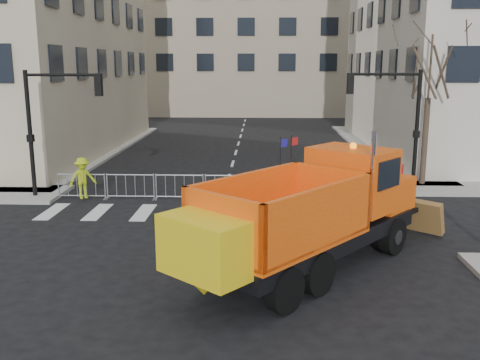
{
  "coord_description": "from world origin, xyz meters",
  "views": [
    {
      "loc": [
        1.62,
        -14.29,
        5.63
      ],
      "look_at": [
        0.96,
        2.5,
        1.98
      ],
      "focal_mm": 40.0,
      "sensor_mm": 36.0,
      "label": 1
    }
  ],
  "objects_px": {
    "cop_a": "(355,193)",
    "cop_b": "(382,199)",
    "plow_truck": "(309,212)",
    "worker": "(83,178)",
    "cop_c": "(390,201)",
    "newspaper_box": "(396,176)"
  },
  "relations": [
    {
      "from": "cop_a",
      "to": "cop_b",
      "type": "distance_m",
      "value": 1.06
    },
    {
      "from": "plow_truck",
      "to": "worker",
      "type": "distance_m",
      "value": 11.4
    },
    {
      "from": "plow_truck",
      "to": "worker",
      "type": "relative_size",
      "value": 5.42
    },
    {
      "from": "plow_truck",
      "to": "cop_c",
      "type": "bearing_deg",
      "value": 2.16
    },
    {
      "from": "plow_truck",
      "to": "cop_c",
      "type": "height_order",
      "value": "plow_truck"
    },
    {
      "from": "cop_a",
      "to": "cop_b",
      "type": "relative_size",
      "value": 1.04
    },
    {
      "from": "cop_b",
      "to": "newspaper_box",
      "type": "distance_m",
      "value": 5.57
    },
    {
      "from": "cop_b",
      "to": "cop_c",
      "type": "bearing_deg",
      "value": 142.79
    },
    {
      "from": "worker",
      "to": "newspaper_box",
      "type": "distance_m",
      "value": 13.71
    },
    {
      "from": "newspaper_box",
      "to": "plow_truck",
      "type": "bearing_deg",
      "value": -121.91
    },
    {
      "from": "plow_truck",
      "to": "cop_c",
      "type": "relative_size",
      "value": 4.67
    },
    {
      "from": "plow_truck",
      "to": "cop_b",
      "type": "height_order",
      "value": "plow_truck"
    },
    {
      "from": "plow_truck",
      "to": "cop_b",
      "type": "distance_m",
      "value": 5.45
    },
    {
      "from": "cop_b",
      "to": "worker",
      "type": "distance_m",
      "value": 12.04
    },
    {
      "from": "cop_c",
      "to": "newspaper_box",
      "type": "distance_m",
      "value": 5.93
    },
    {
      "from": "newspaper_box",
      "to": "cop_a",
      "type": "bearing_deg",
      "value": -125.44
    },
    {
      "from": "plow_truck",
      "to": "newspaper_box",
      "type": "height_order",
      "value": "plow_truck"
    },
    {
      "from": "cop_c",
      "to": "newspaper_box",
      "type": "relative_size",
      "value": 1.82
    },
    {
      "from": "cop_b",
      "to": "newspaper_box",
      "type": "bearing_deg",
      "value": -78.55
    },
    {
      "from": "cop_a",
      "to": "cop_c",
      "type": "height_order",
      "value": "cop_a"
    },
    {
      "from": "cop_b",
      "to": "newspaper_box",
      "type": "xyz_separation_m",
      "value": [
        1.8,
        5.27,
        -0.27
      ]
    },
    {
      "from": "plow_truck",
      "to": "cop_b",
      "type": "xyz_separation_m",
      "value": [
        3.0,
        4.49,
        -0.75
      ]
    }
  ]
}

